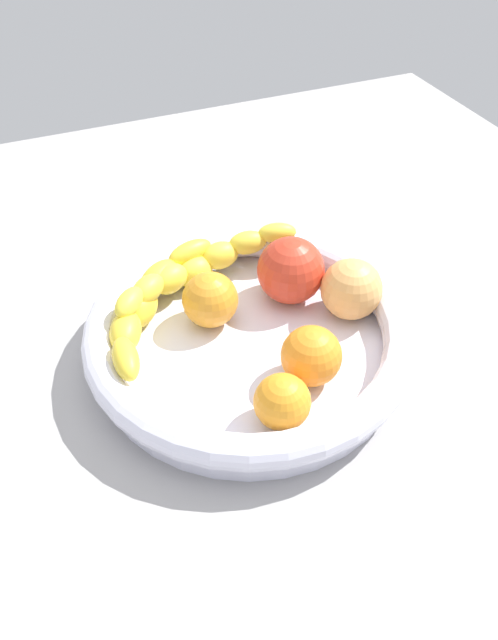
{
  "coord_description": "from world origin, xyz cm",
  "views": [
    {
      "loc": [
        18.29,
        44.0,
        51.35
      ],
      "look_at": [
        0.0,
        0.0,
        7.94
      ],
      "focal_mm": 35.57,
      "sensor_mm": 36.0,
      "label": 1
    }
  ],
  "objects_px": {
    "banana_draped_right": "(199,267)",
    "orange_mid_left": "(282,402)",
    "orange_front": "(210,300)",
    "orange_mid_right": "(311,356)",
    "tomato_red": "(291,270)",
    "fruit_bowl": "(249,336)",
    "banana_draped_left": "(147,304)",
    "peach_blush": "(354,292)"
  },
  "relations": [
    {
      "from": "banana_draped_right",
      "to": "orange_front",
      "type": "relative_size",
      "value": 3.98
    },
    {
      "from": "fruit_bowl",
      "to": "banana_draped_right",
      "type": "xyz_separation_m",
      "value": [
        0.02,
        -0.1,
        0.02
      ]
    },
    {
      "from": "banana_draped_left",
      "to": "peach_blush",
      "type": "bearing_deg",
      "value": 160.5
    },
    {
      "from": "banana_draped_left",
      "to": "banana_draped_right",
      "type": "distance_m",
      "value": 0.08
    },
    {
      "from": "orange_mid_left",
      "to": "peach_blush",
      "type": "distance_m",
      "value": 0.17
    },
    {
      "from": "banana_draped_left",
      "to": "orange_mid_right",
      "type": "height_order",
      "value": "orange_mid_right"
    },
    {
      "from": "banana_draped_left",
      "to": "tomato_red",
      "type": "bearing_deg",
      "value": 173.28
    },
    {
      "from": "banana_draped_left",
      "to": "orange_mid_right",
      "type": "xyz_separation_m",
      "value": [
        -0.12,
        0.14,
        0.0
      ]
    },
    {
      "from": "fruit_bowl",
      "to": "tomato_red",
      "type": "height_order",
      "value": "tomato_red"
    },
    {
      "from": "peach_blush",
      "to": "fruit_bowl",
      "type": "bearing_deg",
      "value": -2.4
    },
    {
      "from": "orange_front",
      "to": "orange_mid_right",
      "type": "xyz_separation_m",
      "value": [
        -0.06,
        0.12,
        -0.0
      ]
    },
    {
      "from": "orange_front",
      "to": "tomato_red",
      "type": "height_order",
      "value": "tomato_red"
    },
    {
      "from": "fruit_bowl",
      "to": "orange_mid_left",
      "type": "relative_size",
      "value": 6.47
    },
    {
      "from": "orange_mid_right",
      "to": "banana_draped_right",
      "type": "bearing_deg",
      "value": -72.68
    },
    {
      "from": "tomato_red",
      "to": "orange_front",
      "type": "bearing_deg",
      "value": 2.65
    },
    {
      "from": "peach_blush",
      "to": "orange_front",
      "type": "bearing_deg",
      "value": -19.19
    },
    {
      "from": "peach_blush",
      "to": "banana_draped_right",
      "type": "bearing_deg",
      "value": -38.3
    },
    {
      "from": "orange_mid_left",
      "to": "tomato_red",
      "type": "bearing_deg",
      "value": -117.67
    },
    {
      "from": "orange_mid_right",
      "to": "peach_blush",
      "type": "distance_m",
      "value": 0.11
    },
    {
      "from": "fruit_bowl",
      "to": "peach_blush",
      "type": "bearing_deg",
      "value": 177.6
    },
    {
      "from": "orange_mid_left",
      "to": "orange_mid_right",
      "type": "bearing_deg",
      "value": -141.42
    },
    {
      "from": "orange_front",
      "to": "orange_mid_left",
      "type": "xyz_separation_m",
      "value": [
        -0.01,
        0.15,
        -0.0
      ]
    },
    {
      "from": "banana_draped_left",
      "to": "orange_front",
      "type": "relative_size",
      "value": 3.11
    },
    {
      "from": "fruit_bowl",
      "to": "orange_mid_right",
      "type": "relative_size",
      "value": 5.72
    },
    {
      "from": "banana_draped_left",
      "to": "tomato_red",
      "type": "relative_size",
      "value": 2.5
    },
    {
      "from": "fruit_bowl",
      "to": "banana_draped_left",
      "type": "distance_m",
      "value": 0.11
    },
    {
      "from": "banana_draped_right",
      "to": "tomato_red",
      "type": "bearing_deg",
      "value": 148.89
    },
    {
      "from": "banana_draped_left",
      "to": "tomato_red",
      "type": "xyz_separation_m",
      "value": [
        -0.16,
        0.02,
        0.01
      ]
    },
    {
      "from": "fruit_bowl",
      "to": "banana_draped_right",
      "type": "relative_size",
      "value": 1.43
    },
    {
      "from": "orange_mid_right",
      "to": "tomato_red",
      "type": "relative_size",
      "value": 0.8
    },
    {
      "from": "orange_mid_left",
      "to": "tomato_red",
      "type": "height_order",
      "value": "tomato_red"
    },
    {
      "from": "banana_draped_right",
      "to": "orange_mid_left",
      "type": "xyz_separation_m",
      "value": [
        -0.01,
        0.21,
        -0.0
      ]
    },
    {
      "from": "banana_draped_right",
      "to": "orange_mid_right",
      "type": "distance_m",
      "value": 0.18
    },
    {
      "from": "banana_draped_right",
      "to": "tomato_red",
      "type": "distance_m",
      "value": 0.1
    },
    {
      "from": "banana_draped_right",
      "to": "orange_mid_left",
      "type": "bearing_deg",
      "value": 91.5
    },
    {
      "from": "banana_draped_right",
      "to": "orange_mid_left",
      "type": "relative_size",
      "value": 4.53
    },
    {
      "from": "orange_mid_right",
      "to": "banana_draped_left",
      "type": "bearing_deg",
      "value": -48.06
    },
    {
      "from": "orange_front",
      "to": "orange_mid_left",
      "type": "distance_m",
      "value": 0.15
    },
    {
      "from": "banana_draped_right",
      "to": "orange_front",
      "type": "distance_m",
      "value": 0.06
    },
    {
      "from": "orange_mid_right",
      "to": "tomato_red",
      "type": "distance_m",
      "value": 0.12
    },
    {
      "from": "banana_draped_left",
      "to": "orange_front",
      "type": "height_order",
      "value": "orange_front"
    },
    {
      "from": "orange_front",
      "to": "peach_blush",
      "type": "height_order",
      "value": "peach_blush"
    }
  ]
}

